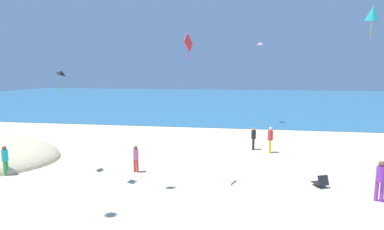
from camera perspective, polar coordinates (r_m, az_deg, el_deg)
name	(u,v)px	position (r m, az deg, el deg)	size (l,w,h in m)	color
ground_plane	(197,163)	(18.32, 0.97, -9.02)	(120.00, 120.00, 0.00)	beige
ocean_water	(226,99)	(58.90, 6.51, 2.96)	(120.00, 60.00, 0.05)	teal
beach_chair_far_right	(321,182)	(15.87, 23.15, -11.50)	(0.75, 0.82, 0.61)	black
person_1	(380,178)	(15.12, 31.98, -10.07)	(0.45, 0.45, 1.76)	purple
person_2	(270,138)	(20.96, 14.53, -4.21)	(0.41, 0.41, 1.75)	yellow
person_3	(254,137)	(21.51, 11.53, -4.07)	(0.37, 0.37, 1.57)	black
person_4	(5,158)	(18.79, -31.79, -6.96)	(0.35, 0.35, 1.58)	green
person_5	(136,157)	(16.77, -10.56, -7.78)	(0.34, 0.34, 1.47)	red
kite_red	(188,43)	(13.98, -0.72, 13.44)	(0.29, 0.84, 1.18)	red
kite_black	(62,73)	(17.28, -23.32, 7.27)	(0.64, 0.72, 1.20)	black
kite_teal	(372,13)	(20.55, 30.85, 16.14)	(0.86, 0.95, 1.82)	#1EADAD
kite_pink	(260,44)	(32.15, 12.76, 13.00)	(0.68, 0.86, 1.07)	pink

